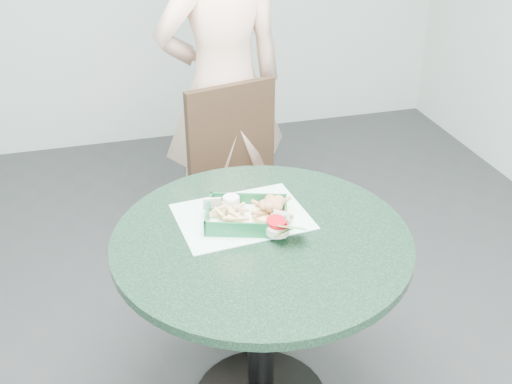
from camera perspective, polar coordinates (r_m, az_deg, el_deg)
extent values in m
cylinder|color=black|center=(2.14, 0.48, -12.80)|extent=(0.10, 0.10, 0.70)
cylinder|color=#1C3725|center=(1.91, 0.53, -4.99)|extent=(0.95, 0.95, 0.03)
cube|color=#41251A|center=(2.69, -1.29, -0.87)|extent=(0.43, 0.43, 0.04)
cube|color=#41251A|center=(2.74, -2.36, 5.66)|extent=(0.43, 0.04, 0.46)
cube|color=#41251A|center=(2.64, -4.18, -7.81)|extent=(0.04, 0.04, 0.43)
cube|color=#41251A|center=(2.72, 3.56, -6.54)|extent=(0.04, 0.04, 0.43)
cube|color=#41251A|center=(2.94, -5.65, -3.49)|extent=(0.04, 0.04, 0.43)
cube|color=#41251A|center=(3.01, 1.33, -2.47)|extent=(0.04, 0.04, 0.43)
imported|color=beige|center=(2.79, -3.21, 12.14)|extent=(0.77, 0.56, 1.95)
cube|color=#BFF0E6|center=(1.99, -1.34, -2.82)|extent=(0.45, 0.35, 0.00)
cube|color=#135B2F|center=(1.96, -0.87, -3.21)|extent=(0.26, 0.19, 0.01)
cube|color=white|center=(1.96, -0.87, -3.06)|extent=(0.25, 0.18, 0.00)
cube|color=#135B2F|center=(2.02, -1.52, -1.22)|extent=(0.26, 0.01, 0.04)
cube|color=#135B2F|center=(1.87, -0.18, -4.01)|extent=(0.26, 0.01, 0.04)
cube|color=#135B2F|center=(1.98, 2.64, -2.04)|extent=(0.01, 0.19, 0.04)
cube|color=#135B2F|center=(1.93, -4.49, -3.09)|extent=(0.01, 0.19, 0.04)
cylinder|color=#E3C778|center=(1.98, 1.30, -2.19)|extent=(0.13, 0.13, 0.02)
cylinder|color=silver|center=(1.97, -2.82, -1.62)|extent=(0.06, 0.06, 0.03)
cylinder|color=white|center=(1.96, -2.83, -1.23)|extent=(0.05, 0.05, 0.00)
cylinder|color=beige|center=(1.91, 2.66, -3.50)|extent=(0.08, 0.08, 0.02)
torus|color=#F9EBCD|center=(1.90, 2.67, -3.09)|extent=(0.07, 0.07, 0.01)
cylinder|color=red|center=(1.90, 2.68, -2.87)|extent=(0.06, 0.06, 0.01)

